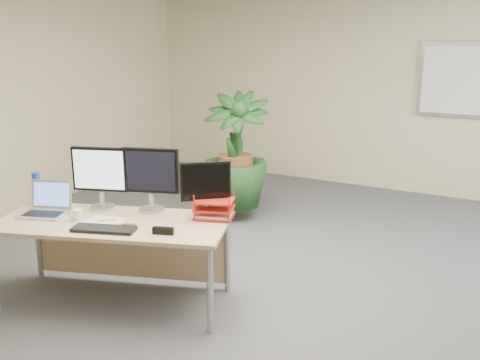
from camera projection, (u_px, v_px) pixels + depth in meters
The scene contains 17 objects.
floor at pixel (235, 304), 4.29m from camera, with size 8.00×8.00×0.00m, color #4B4C51.
back_wall at pixel (376, 92), 7.33m from camera, with size 7.00×0.04×2.70m, color beige.
whiteboard at pixel (472, 81), 6.70m from camera, with size 1.30×0.04×0.95m.
desk at pixel (118, 234), 4.29m from camera, with size 1.95×1.31×0.69m.
floor_plant at pixel (236, 156), 6.16m from camera, with size 0.84×0.84×1.50m, color #123215.
monitor_left at pixel (100, 174), 4.38m from camera, with size 0.46×0.21×0.52m.
monitor_right at pixel (150, 175), 4.33m from camera, with size 0.46×0.21×0.53m.
monitor_dark at pixel (206, 186), 4.21m from camera, with size 0.33×0.28×0.44m.
laptop at pixel (47, 206), 4.33m from camera, with size 0.43×0.41×0.25m.
keyboard at pixel (104, 229), 3.95m from camera, with size 0.47×0.16×0.03m, color black.
coffee_mug at pixel (77, 215), 4.17m from camera, with size 0.11×0.08×0.09m.
spiral_notebook at pixel (104, 222), 4.13m from camera, with size 0.28×0.21×0.01m, color white.
orange_pen at pixel (106, 220), 4.13m from camera, with size 0.01×0.01×0.13m, color #DA5518.
yellow_highlighter at pixel (130, 224), 4.08m from camera, with size 0.02×0.02×0.12m, color gold.
water_bottle at pixel (37, 189), 4.54m from camera, with size 0.07×0.07×0.28m.
letter_tray at pixel (214, 210), 4.22m from camera, with size 0.36×0.32×0.14m.
stapler at pixel (163, 231), 3.88m from camera, with size 0.16×0.04×0.05m, color black.
Camera 1 is at (1.90, -3.39, 2.08)m, focal length 40.00 mm.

